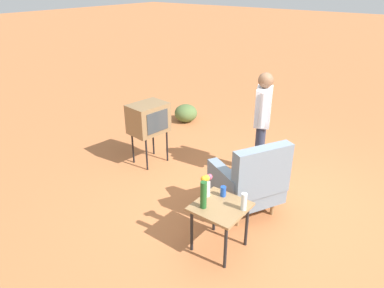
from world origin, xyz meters
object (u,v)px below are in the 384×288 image
person_standing (262,119)px  flower_vase (206,184)px  tv_on_stand (149,119)px  soda_can_blue (223,191)px  armchair (250,181)px  bottle_short_clear (244,202)px  side_table (220,212)px  bottle_wine_green (203,195)px

person_standing → flower_vase: 1.72m
tv_on_stand → soda_can_blue: bearing=66.4°
armchair → bottle_short_clear: armchair is taller
person_standing → bottle_short_clear: (1.67, 0.67, -0.25)m
person_standing → flower_vase: bearing=6.7°
side_table → flower_vase: 0.34m
person_standing → flower_vase: person_standing is taller
tv_on_stand → bottle_short_clear: (0.96, 2.31, -0.10)m
bottle_wine_green → armchair: bearing=175.6°
armchair → soda_can_blue: bearing=-1.9°
bottle_wine_green → side_table: bearing=136.8°
flower_vase → side_table: bearing=73.9°
soda_can_blue → flower_vase: flower_vase is taller
armchair → bottle_wine_green: (0.93, -0.07, 0.25)m
side_table → soda_can_blue: size_ratio=4.78×
soda_can_blue → flower_vase: 0.21m
armchair → person_standing: bearing=-158.9°
side_table → soda_can_blue: bearing=-155.5°
soda_can_blue → flower_vase: size_ratio=0.46×
tv_on_stand → flower_vase: tv_on_stand is taller
soda_can_blue → flower_vase: bearing=-55.9°
armchair → bottle_wine_green: size_ratio=3.31×
side_table → flower_vase: (-0.07, -0.24, 0.23)m
side_table → bottle_short_clear: 0.31m
side_table → bottle_short_clear: (-0.09, 0.23, 0.18)m
side_table → bottle_wine_green: bottle_wine_green is taller
tv_on_stand → side_table: bearing=63.2°
person_standing → flower_vase: (1.70, 0.20, -0.21)m
person_standing → bottle_wine_green: bearing=9.2°
person_standing → bottle_wine_green: size_ratio=5.12×
soda_can_blue → bottle_short_clear: (0.08, 0.31, 0.04)m
armchair → person_standing: person_standing is taller
armchair → person_standing: (-0.98, -0.38, 0.44)m
flower_vase → person_standing: bearing=-173.3°
soda_can_blue → armchair: bearing=178.1°
person_standing → flower_vase: size_ratio=6.19×
tv_on_stand → flower_vase: 2.09m
bottle_wine_green → bottle_short_clear: size_ratio=1.60×
person_standing → bottle_short_clear: person_standing is taller
bottle_short_clear → flower_vase: bearing=-87.1°
armchair → flower_vase: bearing=-14.0°
side_table → bottle_short_clear: size_ratio=2.92×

